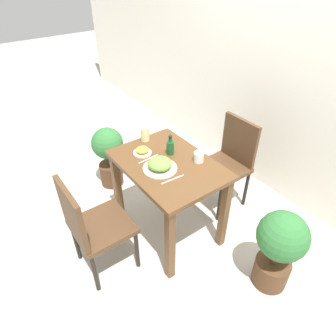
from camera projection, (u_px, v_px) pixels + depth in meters
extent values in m
plane|color=#B7B2A8|center=(168.00, 228.00, 2.81)|extent=(16.00, 16.00, 0.00)
cube|color=white|center=(285.00, 64.00, 2.64)|extent=(8.00, 0.05, 2.60)
cube|color=brown|center=(168.00, 165.00, 2.37)|extent=(0.91, 0.65, 0.04)
cube|color=brown|center=(117.00, 188.00, 2.73)|extent=(0.06, 0.06, 0.72)
cube|color=brown|center=(170.00, 246.00, 2.20)|extent=(0.06, 0.06, 0.72)
cube|color=brown|center=(167.00, 167.00, 2.99)|extent=(0.06, 0.06, 0.72)
cube|color=brown|center=(224.00, 214.00, 2.47)|extent=(0.06, 0.06, 0.72)
cube|color=#4C331E|center=(102.00, 226.00, 2.27)|extent=(0.42, 0.42, 0.04)
cube|color=#4C331E|center=(72.00, 215.00, 2.03)|extent=(0.40, 0.04, 0.44)
cylinder|color=black|center=(137.00, 250.00, 2.37)|extent=(0.03, 0.03, 0.41)
cylinder|color=black|center=(115.00, 222.00, 2.60)|extent=(0.03, 0.03, 0.41)
cylinder|color=black|center=(95.00, 273.00, 2.20)|extent=(0.03, 0.03, 0.41)
cylinder|color=black|center=(76.00, 242.00, 2.43)|extent=(0.03, 0.03, 0.41)
cube|color=#4C331E|center=(222.00, 168.00, 2.86)|extent=(0.42, 0.42, 0.04)
cube|color=#4C331E|center=(240.00, 141.00, 2.81)|extent=(0.40, 0.04, 0.44)
cylinder|color=black|center=(195.00, 184.00, 3.02)|extent=(0.03, 0.03, 0.41)
cylinder|color=black|center=(220.00, 204.00, 2.79)|extent=(0.03, 0.03, 0.41)
cylinder|color=black|center=(220.00, 171.00, 3.19)|extent=(0.03, 0.03, 0.41)
cylinder|color=black|center=(246.00, 189.00, 2.96)|extent=(0.03, 0.03, 0.41)
cylinder|color=beige|center=(160.00, 168.00, 2.29)|extent=(0.26, 0.26, 0.01)
ellipsoid|color=olive|center=(160.00, 164.00, 2.26)|extent=(0.19, 0.19, 0.08)
cylinder|color=beige|center=(142.00, 153.00, 2.46)|extent=(0.15, 0.15, 0.01)
ellipsoid|color=gold|center=(142.00, 150.00, 2.45)|extent=(0.11, 0.11, 0.05)
cylinder|color=white|center=(199.00, 157.00, 2.35)|extent=(0.08, 0.08, 0.08)
cylinder|color=beige|center=(145.00, 134.00, 2.60)|extent=(0.08, 0.08, 0.12)
cylinder|color=#194C23|center=(170.00, 148.00, 2.43)|extent=(0.06, 0.06, 0.12)
cylinder|color=#194C23|center=(170.00, 140.00, 2.39)|extent=(0.03, 0.03, 0.03)
sphere|color=black|center=(170.00, 137.00, 2.37)|extent=(0.03, 0.03, 0.03)
cube|color=silver|center=(148.00, 159.00, 2.40)|extent=(0.02, 0.19, 0.00)
cube|color=silver|center=(173.00, 179.00, 2.19)|extent=(0.02, 0.19, 0.00)
cylinder|color=#51331E|center=(112.00, 174.00, 3.28)|extent=(0.24, 0.24, 0.26)
cylinder|color=brown|center=(110.00, 160.00, 3.18)|extent=(0.04, 0.04, 0.10)
sphere|color=#2D6B33|center=(107.00, 143.00, 3.05)|extent=(0.33, 0.33, 0.33)
cylinder|color=#51331E|center=(271.00, 271.00, 2.31)|extent=(0.27, 0.27, 0.23)
cylinder|color=brown|center=(275.00, 257.00, 2.21)|extent=(0.05, 0.05, 0.11)
sphere|color=#2D6B33|center=(283.00, 236.00, 2.07)|extent=(0.36, 0.36, 0.36)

